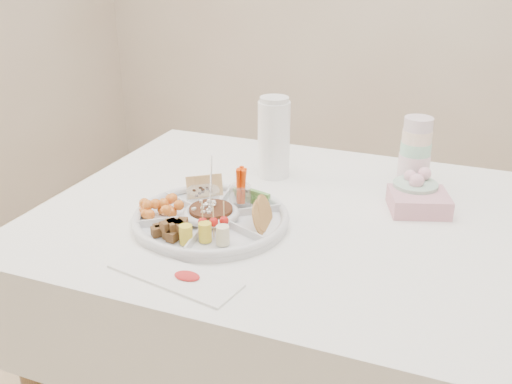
% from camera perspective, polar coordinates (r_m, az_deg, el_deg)
% --- Properties ---
extents(dining_table, '(1.52, 1.02, 0.76)m').
position_cam_1_polar(dining_table, '(1.66, 7.37, -14.42)').
color(dining_table, white).
rests_on(dining_table, floor).
extents(party_tray, '(0.50, 0.50, 0.04)m').
position_cam_1_polar(party_tray, '(1.41, -4.51, -2.44)').
color(party_tray, silver).
rests_on(party_tray, dining_table).
extents(bean_dip, '(0.14, 0.14, 0.04)m').
position_cam_1_polar(bean_dip, '(1.41, -4.52, -2.16)').
color(bean_dip, '#3A200C').
rests_on(bean_dip, party_tray).
extents(tortillas, '(0.12, 0.12, 0.05)m').
position_cam_1_polar(tortillas, '(1.37, 0.62, -2.23)').
color(tortillas, '#BA632B').
rests_on(tortillas, party_tray).
extents(carrot_cucumber, '(0.15, 0.15, 0.10)m').
position_cam_1_polar(carrot_cucumber, '(1.48, -0.77, 0.59)').
color(carrot_cucumber, '#F03F03').
rests_on(carrot_cucumber, party_tray).
extents(pita_raisins, '(0.16, 0.16, 0.07)m').
position_cam_1_polar(pita_raisins, '(1.52, -5.51, 0.38)').
color(pita_raisins, '#EAB671').
rests_on(pita_raisins, party_tray).
extents(cherries, '(0.15, 0.15, 0.05)m').
position_cam_1_polar(cherries, '(1.45, -9.40, -1.37)').
color(cherries, orange).
rests_on(cherries, party_tray).
extents(granola_chunks, '(0.13, 0.13, 0.04)m').
position_cam_1_polar(granola_chunks, '(1.33, -8.73, -3.65)').
color(granola_chunks, brown).
rests_on(granola_chunks, party_tray).
extents(banana_tomato, '(0.13, 0.13, 0.08)m').
position_cam_1_polar(banana_tomato, '(1.28, -3.41, -3.44)').
color(banana_tomato, '#D8D182').
rests_on(banana_tomato, party_tray).
extents(cup_stack, '(0.11, 0.11, 0.24)m').
position_cam_1_polar(cup_stack, '(1.64, 15.67, 4.17)').
color(cup_stack, white).
rests_on(cup_stack, dining_table).
extents(thermos, '(0.12, 0.12, 0.24)m').
position_cam_1_polar(thermos, '(1.67, 1.80, 5.56)').
color(thermos, white).
rests_on(thermos, dining_table).
extents(flower_bowl, '(0.14, 0.14, 0.09)m').
position_cam_1_polar(flower_bowl, '(1.57, 15.62, 0.40)').
color(flower_bowl, '#A8C9B9').
rests_on(flower_bowl, dining_table).
extents(napkin_stack, '(0.18, 0.17, 0.05)m').
position_cam_1_polar(napkin_stack, '(1.54, 15.95, -0.97)').
color(napkin_stack, pink).
rests_on(napkin_stack, dining_table).
extents(placemat, '(0.31, 0.15, 0.01)m').
position_cam_1_polar(placemat, '(1.22, -8.15, -8.28)').
color(placemat, white).
rests_on(placemat, dining_table).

